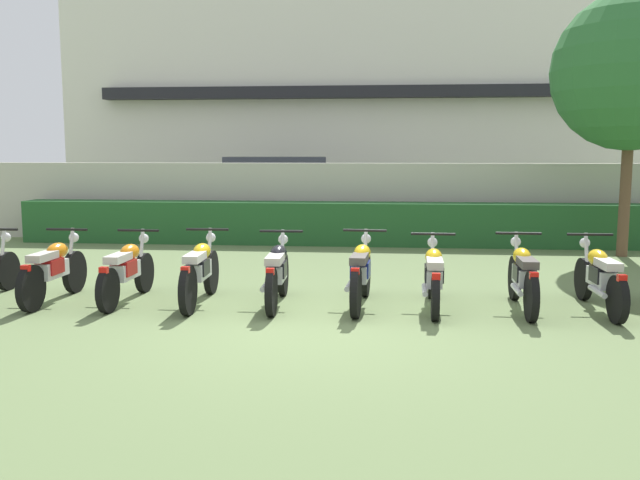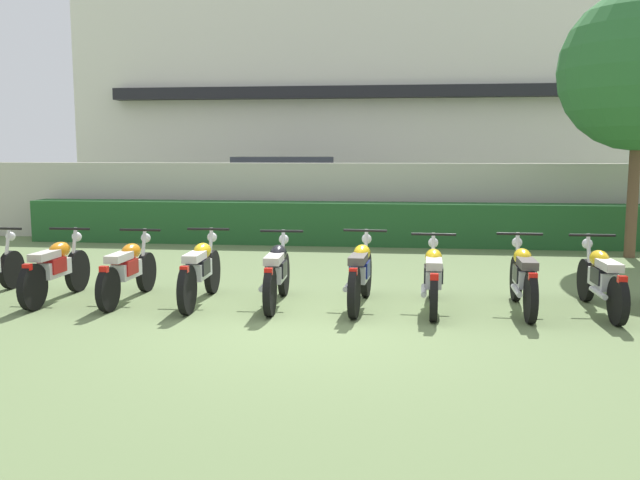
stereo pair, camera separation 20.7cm
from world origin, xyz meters
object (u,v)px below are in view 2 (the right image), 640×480
object	(u,v)px
parked_car	(289,192)
motorcycle_in_row_5	(360,272)
tree_near_inspector	(640,71)
motorcycle_in_row_1	(56,268)
motorcycle_in_row_6	(433,276)
motorcycle_in_row_8	(601,278)
motorcycle_in_row_7	(523,277)
motorcycle_in_row_3	(200,270)
motorcycle_in_row_2	(128,269)
motorcycle_in_row_4	(277,272)

from	to	relation	value
parked_car	motorcycle_in_row_5	world-z (taller)	parked_car
tree_near_inspector	motorcycle_in_row_1	bearing A→B (deg)	-151.47
motorcycle_in_row_1	motorcycle_in_row_5	xyz separation A→B (m)	(4.18, 0.12, 0.01)
motorcycle_in_row_5	tree_near_inspector	bearing A→B (deg)	-41.97
parked_car	motorcycle_in_row_6	size ratio (longest dim) A/B	2.50
parked_car	motorcycle_in_row_8	distance (m)	11.11
parked_car	motorcycle_in_row_8	world-z (taller)	parked_car
motorcycle_in_row_5	motorcycle_in_row_7	size ratio (longest dim) A/B	1.03
parked_car	motorcycle_in_row_1	world-z (taller)	parked_car
motorcycle_in_row_3	motorcycle_in_row_2	bearing A→B (deg)	87.40
motorcycle_in_row_4	motorcycle_in_row_5	bearing A→B (deg)	-89.93
motorcycle_in_row_4	motorcycle_in_row_6	size ratio (longest dim) A/B	0.98
tree_near_inspector	motorcycle_in_row_4	xyz separation A→B (m)	(-6.04, -4.87, -3.09)
parked_car	motorcycle_in_row_3	world-z (taller)	parked_car
motorcycle_in_row_8	tree_near_inspector	bearing A→B (deg)	-22.43
parked_car	motorcycle_in_row_6	distance (m)	10.27
parked_car	tree_near_inspector	xyz separation A→B (m)	(7.47, -4.79, 2.60)
motorcycle_in_row_4	motorcycle_in_row_5	world-z (taller)	motorcycle_in_row_5
motorcycle_in_row_2	motorcycle_in_row_4	world-z (taller)	motorcycle_in_row_4
motorcycle_in_row_2	motorcycle_in_row_6	world-z (taller)	motorcycle_in_row_2
motorcycle_in_row_6	motorcycle_in_row_7	world-z (taller)	motorcycle_in_row_7
motorcycle_in_row_8	motorcycle_in_row_7	bearing A→B (deg)	91.53
tree_near_inspector	motorcycle_in_row_3	size ratio (longest dim) A/B	2.62
motorcycle_in_row_4	motorcycle_in_row_6	xyz separation A→B (m)	(2.05, 0.01, -0.01)
motorcycle_in_row_3	motorcycle_in_row_7	xyz separation A→B (m)	(4.25, 0.04, -0.01)
motorcycle_in_row_4	parked_car	bearing A→B (deg)	6.60
tree_near_inspector	motorcycle_in_row_5	size ratio (longest dim) A/B	2.62
motorcycle_in_row_1	motorcycle_in_row_3	distance (m)	2.02
motorcycle_in_row_2	motorcycle_in_row_5	size ratio (longest dim) A/B	0.97
tree_near_inspector	motorcycle_in_row_8	bearing A→B (deg)	-111.30
motorcycle_in_row_1	motorcycle_in_row_6	size ratio (longest dim) A/B	0.97
motorcycle_in_row_3	motorcycle_in_row_6	xyz separation A→B (m)	(3.11, 0.02, -0.02)
motorcycle_in_row_7	motorcycle_in_row_1	bearing A→B (deg)	92.44
motorcycle_in_row_2	motorcycle_in_row_4	xyz separation A→B (m)	(2.08, -0.01, 0.01)
motorcycle_in_row_1	motorcycle_in_row_2	bearing A→B (deg)	-84.37
motorcycle_in_row_1	tree_near_inspector	bearing A→B (deg)	-60.90
motorcycle_in_row_6	motorcycle_in_row_4	bearing A→B (deg)	92.13
motorcycle_in_row_4	motorcycle_in_row_6	world-z (taller)	motorcycle_in_row_4
motorcycle_in_row_4	motorcycle_in_row_7	bearing A→B (deg)	-91.23
motorcycle_in_row_5	motorcycle_in_row_8	bearing A→B (deg)	-85.62
motorcycle_in_row_1	parked_car	bearing A→B (deg)	-8.99
parked_car	motorcycle_in_row_8	size ratio (longest dim) A/B	2.45
motorcycle_in_row_1	motorcycle_in_row_5	size ratio (longest dim) A/B	0.94
motorcycle_in_row_2	motorcycle_in_row_5	xyz separation A→B (m)	(3.18, 0.03, 0.02)
motorcycle_in_row_1	motorcycle_in_row_7	bearing A→B (deg)	-88.38
motorcycle_in_row_3	motorcycle_in_row_5	world-z (taller)	motorcycle_in_row_5
motorcycle_in_row_1	motorcycle_in_row_6	distance (m)	5.13
parked_car	motorcycle_in_row_1	distance (m)	9.89
motorcycle_in_row_2	motorcycle_in_row_8	xyz separation A→B (m)	(6.25, 0.07, 0.00)
motorcycle_in_row_4	motorcycle_in_row_2	bearing A→B (deg)	88.00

